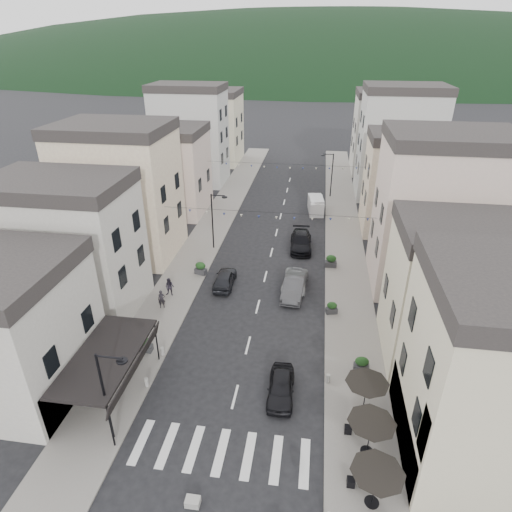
% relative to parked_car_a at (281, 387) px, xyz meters
% --- Properties ---
extents(ground, '(700.00, 700.00, 0.00)m').
position_rel_parked_car_a_xyz_m(ground, '(-2.80, -6.54, -0.68)').
color(ground, black).
rests_on(ground, ground).
extents(sidewalk_left, '(4.00, 76.00, 0.12)m').
position_rel_parked_car_a_xyz_m(sidewalk_left, '(-10.30, 25.46, -0.62)').
color(sidewalk_left, slate).
rests_on(sidewalk_left, ground).
extents(sidewalk_right, '(4.00, 76.00, 0.12)m').
position_rel_parked_car_a_xyz_m(sidewalk_right, '(4.70, 25.46, -0.62)').
color(sidewalk_right, slate).
rests_on(sidewalk_right, ground).
extents(hill_backdrop, '(640.00, 360.00, 70.00)m').
position_rel_parked_car_a_xyz_m(hill_backdrop, '(-2.80, 293.46, -0.68)').
color(hill_backdrop, black).
rests_on(hill_backdrop, ground).
extents(boutique_awning, '(3.77, 7.50, 3.28)m').
position_rel_parked_car_a_xyz_m(boutique_awning, '(-10.05, -1.54, 2.44)').
color(boutique_awning, black).
rests_on(boutique_awning, ground).
extents(buildings_row_left, '(10.20, 54.16, 14.00)m').
position_rel_parked_car_a_xyz_m(buildings_row_left, '(-17.30, 31.21, 5.44)').
color(buildings_row_left, '#B1ACA2').
rests_on(buildings_row_left, ground).
extents(buildings_row_right, '(10.20, 54.16, 14.50)m').
position_rel_parked_car_a_xyz_m(buildings_row_right, '(11.70, 30.05, 5.64)').
color(buildings_row_right, beige).
rests_on(buildings_row_right, ground).
extents(cafe_terrace, '(2.50, 8.10, 2.53)m').
position_rel_parked_car_a_xyz_m(cafe_terrace, '(4.90, -3.74, 1.68)').
color(cafe_terrace, black).
rests_on(cafe_terrace, ground).
extents(streetlamp_left_near, '(1.70, 0.56, 6.00)m').
position_rel_parked_car_a_xyz_m(streetlamp_left_near, '(-8.62, -4.54, 3.02)').
color(streetlamp_left_near, black).
rests_on(streetlamp_left_near, ground).
extents(streetlamp_left_far, '(1.70, 0.56, 6.00)m').
position_rel_parked_car_a_xyz_m(streetlamp_left_far, '(-8.62, 19.46, 3.02)').
color(streetlamp_left_far, black).
rests_on(streetlamp_left_far, ground).
extents(streetlamp_right_far, '(1.70, 0.56, 6.00)m').
position_rel_parked_car_a_xyz_m(streetlamp_right_far, '(3.02, 37.46, 3.02)').
color(streetlamp_right_far, black).
rests_on(streetlamp_right_far, ground).
extents(bollards, '(11.66, 10.26, 0.60)m').
position_rel_parked_car_a_xyz_m(bollards, '(-2.80, -1.04, -0.26)').
color(bollards, gray).
rests_on(bollards, ground).
extents(bunting_near, '(19.00, 0.28, 0.62)m').
position_rel_parked_car_a_xyz_m(bunting_near, '(-2.80, 15.46, 4.97)').
color(bunting_near, black).
rests_on(bunting_near, ground).
extents(bunting_far, '(19.00, 0.28, 0.62)m').
position_rel_parked_car_a_xyz_m(bunting_far, '(-2.80, 31.46, 4.97)').
color(bunting_far, black).
rests_on(bunting_far, ground).
extents(parked_car_a, '(1.70, 4.02, 1.36)m').
position_rel_parked_car_a_xyz_m(parked_car_a, '(0.00, 0.00, 0.00)').
color(parked_car_a, black).
rests_on(parked_car_a, ground).
extents(parked_car_b, '(2.01, 4.93, 1.59)m').
position_rel_parked_car_a_xyz_m(parked_car_b, '(0.00, 11.77, 0.12)').
color(parked_car_b, '#343437').
rests_on(parked_car_b, ground).
extents(parked_car_c, '(2.28, 4.60, 1.25)m').
position_rel_parked_car_a_xyz_m(parked_car_c, '(0.00, 12.90, -0.05)').
color(parked_car_c, gray).
rests_on(parked_car_c, ground).
extents(parked_car_d, '(2.42, 5.41, 1.54)m').
position_rel_parked_car_a_xyz_m(parked_car_d, '(0.13, 20.88, 0.09)').
color(parked_car_d, black).
rests_on(parked_car_d, ground).
extents(parked_car_e, '(1.74, 4.18, 1.41)m').
position_rel_parked_car_a_xyz_m(parked_car_e, '(-6.19, 12.33, 0.03)').
color(parked_car_e, black).
rests_on(parked_car_e, ground).
extents(delivery_van, '(2.15, 4.40, 2.03)m').
position_rel_parked_car_a_xyz_m(delivery_van, '(1.41, 31.47, 0.32)').
color(delivery_van, silver).
rests_on(delivery_van, ground).
extents(pedestrian_a, '(0.67, 0.55, 1.57)m').
position_rel_parked_car_a_xyz_m(pedestrian_a, '(-10.49, 8.05, 0.23)').
color(pedestrian_a, black).
rests_on(pedestrian_a, sidewalk_left).
extents(pedestrian_b, '(0.79, 0.62, 1.62)m').
position_rel_parked_car_a_xyz_m(pedestrian_b, '(-10.44, 9.92, 0.25)').
color(pedestrian_b, '#26212D').
rests_on(pedestrian_b, sidewalk_left).
extents(concrete_block_c, '(0.70, 0.50, 0.40)m').
position_rel_parked_car_a_xyz_m(concrete_block_c, '(-3.50, -7.57, -0.48)').
color(concrete_block_c, '#989690').
rests_on(concrete_block_c, ground).
extents(planter_la, '(1.02, 0.58, 1.12)m').
position_rel_parked_car_a_xyz_m(planter_la, '(-9.85, 2.69, -0.01)').
color(planter_la, '#323335').
rests_on(planter_la, sidewalk_left).
extents(planter_lb, '(1.22, 0.92, 1.22)m').
position_rel_parked_car_a_xyz_m(planter_lb, '(-8.80, 13.87, 0.03)').
color(planter_lb, '#303033').
rests_on(planter_lb, sidewalk_left).
extents(planter_ra, '(1.05, 0.63, 1.14)m').
position_rel_parked_car_a_xyz_m(planter_ra, '(5.07, 2.80, -0.00)').
color(planter_ra, '#2D2D30').
rests_on(planter_ra, sidewalk_right).
extents(planter_rb, '(1.01, 0.72, 1.02)m').
position_rel_parked_car_a_xyz_m(planter_rb, '(3.20, 9.25, -0.06)').
color(planter_rb, '#323235').
rests_on(planter_rb, sidewalk_right).
extents(planter_rc, '(1.11, 0.64, 1.22)m').
position_rel_parked_car_a_xyz_m(planter_rc, '(3.20, 17.07, 0.03)').
color(planter_rc, '#2D2E30').
rests_on(planter_rc, sidewalk_right).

